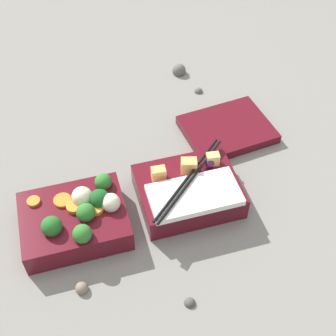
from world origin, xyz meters
TOP-DOWN VIEW (x-y plane):
  - ground_plane at (0.00, 0.00)m, footprint 3.00×3.00m
  - bento_tray_vegetable at (-0.11, -0.01)m, footprint 0.18×0.14m
  - bento_tray_rice at (0.09, -0.01)m, footprint 0.18×0.16m
  - bento_lid at (0.22, 0.14)m, footprint 0.19×0.16m
  - pebble_0 at (0.03, -0.20)m, footprint 0.02×0.02m
  - pebble_1 at (-0.13, -0.13)m, footprint 0.02×0.02m
  - pebble_2 at (0.18, 0.37)m, footprint 0.03×0.03m
  - pebble_3 at (0.21, 0.29)m, footprint 0.02×0.02m

SIDE VIEW (x-z plane):
  - ground_plane at x=0.00m, z-range 0.00..0.00m
  - pebble_0 at x=0.03m, z-range 0.00..0.01m
  - pebble_3 at x=0.21m, z-range 0.00..0.01m
  - pebble_1 at x=-0.13m, z-range -0.01..0.02m
  - pebble_2 at x=0.18m, z-range -0.01..0.02m
  - bento_lid at x=0.22m, z-range 0.00..0.02m
  - bento_tray_rice at x=0.09m, z-range -0.01..0.06m
  - bento_tray_vegetable at x=-0.11m, z-range -0.01..0.07m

